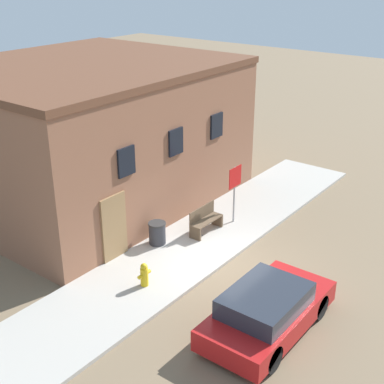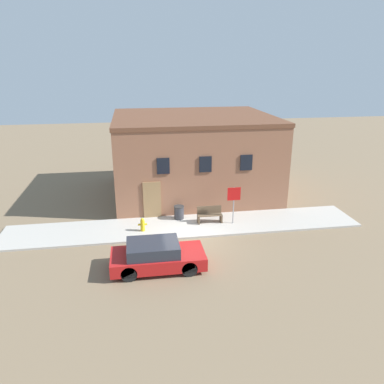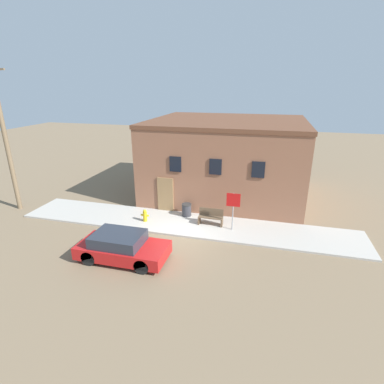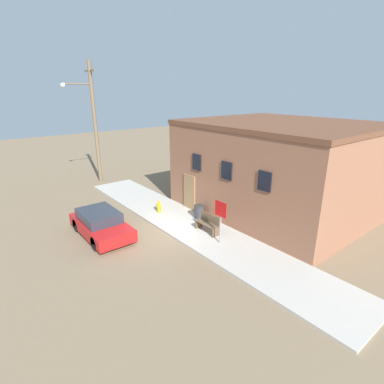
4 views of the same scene
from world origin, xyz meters
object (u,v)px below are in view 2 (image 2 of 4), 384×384
parked_car (157,256)px  fire_hydrant (143,225)px  bench (210,215)px  trash_bin (179,212)px  stop_sign (234,198)px

parked_car → fire_hydrant: bearing=97.3°
fire_hydrant → bench: size_ratio=0.53×
fire_hydrant → bench: bench is taller
bench → parked_car: size_ratio=0.34×
fire_hydrant → bench: bearing=8.6°
fire_hydrant → parked_car: parked_car is taller
fire_hydrant → trash_bin: size_ratio=0.96×
parked_car → trash_bin: bearing=72.3°
trash_bin → parked_car: 5.29m
fire_hydrant → stop_sign: 5.05m
stop_sign → bench: bearing=164.2°
bench → trash_bin: (-1.60, 0.76, -0.05)m
fire_hydrant → parked_car: size_ratio=0.18×
stop_sign → parked_car: bearing=-138.6°
trash_bin → parked_car: bearing=-107.7°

